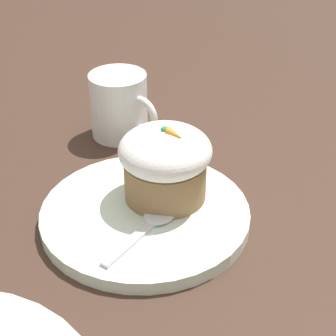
# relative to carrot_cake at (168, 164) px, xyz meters

# --- Properties ---
(ground_plane) EXTENTS (4.00, 4.00, 0.00)m
(ground_plane) POSITION_rel_carrot_cake_xyz_m (-0.00, -0.03, -0.06)
(ground_plane) COLOR #3D281E
(dessert_plate) EXTENTS (0.23, 0.23, 0.01)m
(dessert_plate) POSITION_rel_carrot_cake_xyz_m (-0.00, -0.03, -0.05)
(dessert_plate) COLOR silver
(dessert_plate) RESTS_ON ground_plane
(carrot_cake) EXTENTS (0.10, 0.10, 0.09)m
(carrot_cake) POSITION_rel_carrot_cake_xyz_m (0.00, 0.00, 0.00)
(carrot_cake) COLOR olive
(carrot_cake) RESTS_ON dessert_plate
(spoon) EXTENTS (0.04, 0.12, 0.01)m
(spoon) POSITION_rel_carrot_cake_xyz_m (0.02, -0.05, -0.04)
(spoon) COLOR silver
(spoon) RESTS_ON dessert_plate
(coffee_cup) EXTENTS (0.11, 0.08, 0.09)m
(coffee_cup) POSITION_rel_carrot_cake_xyz_m (-0.16, 0.09, -0.01)
(coffee_cup) COLOR white
(coffee_cup) RESTS_ON ground_plane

